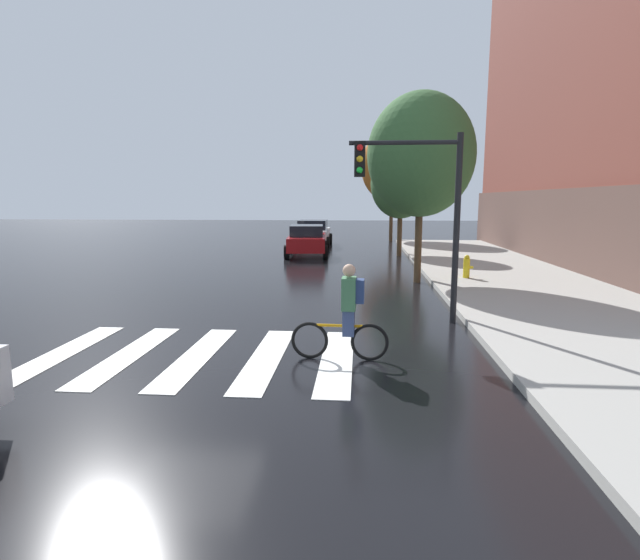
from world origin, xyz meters
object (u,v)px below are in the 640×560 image
at_px(cyclist, 347,313).
at_px(street_tree_far, 392,166).
at_px(street_tree_near, 421,155).
at_px(sedan_mid, 307,240).
at_px(traffic_light_near, 420,196).
at_px(sedan_far, 313,233).
at_px(fire_hydrant, 467,267).
at_px(street_tree_mid, 401,184).

distance_m(cyclist, street_tree_far, 26.06).
distance_m(cyclist, street_tree_near, 9.43).
xyz_separation_m(sedan_mid, traffic_light_near, (3.96, -13.48, 2.07)).
relative_size(sedan_far, cyclist, 2.67).
xyz_separation_m(cyclist, fire_hydrant, (3.83, 8.69, -0.31)).
relative_size(traffic_light_near, street_tree_near, 0.67).
xyz_separation_m(cyclist, street_tree_mid, (2.16, 16.66, 2.69)).
distance_m(cyclist, street_tree_mid, 17.01).
distance_m(sedan_far, street_tree_near, 14.26).
relative_size(cyclist, street_tree_near, 0.27).
xyz_separation_m(sedan_far, street_tree_near, (4.77, -13.00, 3.40)).
distance_m(sedan_mid, cyclist, 16.54).
xyz_separation_m(fire_hydrant, street_tree_near, (-1.67, -0.15, 3.68)).
xyz_separation_m(street_tree_near, street_tree_mid, (0.00, 8.12, -0.68)).
bearing_deg(cyclist, fire_hydrant, 66.24).
relative_size(sedan_mid, street_tree_near, 0.73).
relative_size(sedan_mid, traffic_light_near, 1.08).
height_order(sedan_mid, street_tree_far, street_tree_far).
distance_m(sedan_mid, fire_hydrant, 9.91).
height_order(cyclist, street_tree_near, street_tree_near).
bearing_deg(cyclist, traffic_light_near, 62.32).
distance_m(sedan_far, cyclist, 21.70).
relative_size(cyclist, street_tree_far, 0.23).
relative_size(cyclist, fire_hydrant, 2.19).
bearing_deg(sedan_mid, fire_hydrant, -50.74).
height_order(sedan_mid, traffic_light_near, traffic_light_near).
distance_m(fire_hydrant, street_tree_mid, 8.67).
bearing_deg(street_tree_near, street_tree_far, 89.65).
height_order(traffic_light_near, fire_hydrant, traffic_light_near).
xyz_separation_m(sedan_mid, street_tree_near, (4.60, -7.82, 3.43)).
height_order(sedan_mid, fire_hydrant, sedan_mid).
relative_size(traffic_light_near, fire_hydrant, 5.38).
bearing_deg(fire_hydrant, street_tree_far, 95.27).
bearing_deg(street_tree_near, street_tree_mid, 90.00).
xyz_separation_m(traffic_light_near, street_tree_far, (0.75, 22.75, 2.09)).
bearing_deg(sedan_mid, cyclist, -81.50).
relative_size(cyclist, traffic_light_near, 0.41).
bearing_deg(street_tree_mid, street_tree_near, -90.00).
height_order(sedan_far, street_tree_near, street_tree_near).
height_order(traffic_light_near, street_tree_far, street_tree_far).
height_order(sedan_mid, street_tree_mid, street_tree_mid).
xyz_separation_m(traffic_light_near, street_tree_near, (0.65, 5.66, 1.35)).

